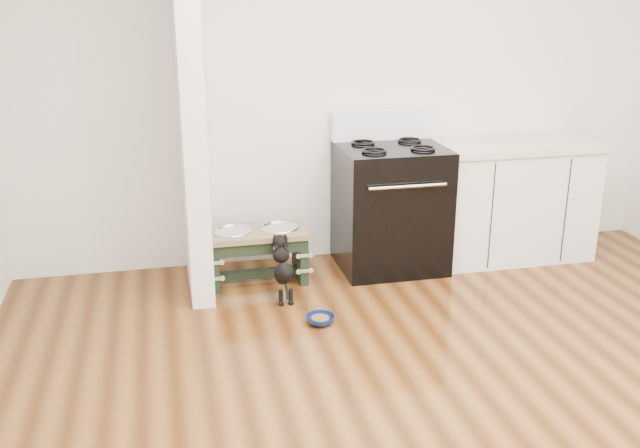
# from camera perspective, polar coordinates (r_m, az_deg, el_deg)

# --- Properties ---
(ground) EXTENTS (5.00, 5.00, 0.00)m
(ground) POSITION_cam_1_polar(r_m,az_deg,el_deg) (3.61, 12.66, -16.15)
(ground) COLOR #43220B
(ground) RESTS_ON ground
(room_shell) EXTENTS (5.00, 5.00, 5.00)m
(room_shell) POSITION_cam_1_polar(r_m,az_deg,el_deg) (3.01, 14.85, 10.15)
(room_shell) COLOR silver
(room_shell) RESTS_ON ground
(partition_wall) EXTENTS (0.15, 0.80, 2.70)m
(partition_wall) POSITION_cam_1_polar(r_m,az_deg,el_deg) (4.80, -10.41, 10.14)
(partition_wall) COLOR silver
(partition_wall) RESTS_ON ground
(oven_range) EXTENTS (0.76, 0.69, 1.14)m
(oven_range) POSITION_cam_1_polar(r_m,az_deg,el_deg) (5.31, 5.65, 1.49)
(oven_range) COLOR black
(oven_range) RESTS_ON ground
(cabinet_run) EXTENTS (1.24, 0.64, 0.91)m
(cabinet_run) POSITION_cam_1_polar(r_m,az_deg,el_deg) (5.71, 14.97, 1.90)
(cabinet_run) COLOR silver
(cabinet_run) RESTS_ON ground
(dog_feeder) EXTENTS (0.71, 0.38, 0.40)m
(dog_feeder) POSITION_cam_1_polar(r_m,az_deg,el_deg) (5.07, -5.07, -1.70)
(dog_feeder) COLOR black
(dog_feeder) RESTS_ON ground
(puppy) EXTENTS (0.12, 0.37, 0.43)m
(puppy) POSITION_cam_1_polar(r_m,az_deg,el_deg) (4.80, -3.01, -3.36)
(puppy) COLOR black
(puppy) RESTS_ON ground
(floor_bowl) EXTENTS (0.22, 0.22, 0.06)m
(floor_bowl) POSITION_cam_1_polar(r_m,az_deg,el_deg) (4.53, 0.02, -7.67)
(floor_bowl) COLOR #0B1B51
(floor_bowl) RESTS_ON ground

